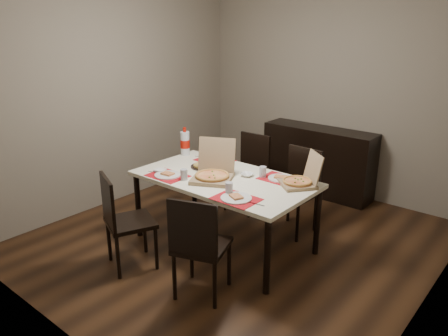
{
  "coord_description": "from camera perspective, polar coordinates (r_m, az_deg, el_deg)",
  "views": [
    {
      "loc": [
        2.6,
        -3.33,
        2.26
      ],
      "look_at": [
        -0.03,
        -0.16,
        0.85
      ],
      "focal_mm": 35.0,
      "sensor_mm": 36.0,
      "label": 1
    }
  ],
  "objects": [
    {
      "name": "pizza_box_right",
      "position": [
        4.23,
        9.95,
        -1.57
      ],
      "size": [
        0.46,
        0.47,
        0.31
      ],
      "color": "#8C7250",
      "rests_on": "dining_table"
    },
    {
      "name": "pizza_box_center",
      "position": [
        4.32,
        -1.45,
        -0.74
      ],
      "size": [
        0.52,
        0.54,
        0.38
      ],
      "color": "#8C7250",
      "rests_on": "dining_table"
    },
    {
      "name": "chair_near_left",
      "position": [
        4.18,
        -13.14,
        -6.36
      ],
      "size": [
        0.55,
        0.55,
        0.93
      ],
      "color": "black",
      "rests_on": "ground"
    },
    {
      "name": "ground",
      "position": [
        4.8,
        1.56,
        -9.35
      ],
      "size": [
        3.8,
        4.0,
        0.02
      ],
      "primitive_type": "cube",
      "color": "#3C2312",
      "rests_on": "ground"
    },
    {
      "name": "dip_bowl",
      "position": [
        4.42,
        3.03,
        -0.88
      ],
      "size": [
        0.14,
        0.14,
        0.03
      ],
      "primitive_type": "imported",
      "rotation": [
        0.0,
        0.0,
        0.16
      ],
      "color": "white",
      "rests_on": "dining_table"
    },
    {
      "name": "chair_far_right",
      "position": [
        4.87,
        9.61,
        -2.4
      ],
      "size": [
        0.44,
        0.44,
        0.93
      ],
      "color": "black",
      "rests_on": "ground"
    },
    {
      "name": "dining_table",
      "position": [
        4.41,
        0.0,
        -2.05
      ],
      "size": [
        1.8,
        1.0,
        0.75
      ],
      "color": "white",
      "rests_on": "ground"
    },
    {
      "name": "setting_far_left",
      "position": [
        4.89,
        -1.2,
        1.17
      ],
      "size": [
        0.48,
        0.3,
        0.11
      ],
      "color": "red",
      "rests_on": "dining_table"
    },
    {
      "name": "napkin_loose",
      "position": [
        4.25,
        -0.18,
        -1.77
      ],
      "size": [
        0.16,
        0.16,
        0.02
      ],
      "primitive_type": "cube",
      "rotation": [
        0.0,
        0.0,
        0.55
      ],
      "color": "white",
      "rests_on": "dining_table"
    },
    {
      "name": "setting_near_left",
      "position": [
        4.44,
        -7.0,
        -0.84
      ],
      "size": [
        0.5,
        0.3,
        0.11
      ],
      "color": "red",
      "rests_on": "dining_table"
    },
    {
      "name": "sideboard",
      "position": [
        6.01,
        12.15,
        0.95
      ],
      "size": [
        1.5,
        0.4,
        0.9
      ],
      "primitive_type": "cube",
      "color": "black",
      "rests_on": "ground"
    },
    {
      "name": "soda_bottle",
      "position": [
        5.1,
        -5.12,
        3.24
      ],
      "size": [
        0.11,
        0.11,
        0.33
      ],
      "color": "silver",
      "rests_on": "dining_table"
    },
    {
      "name": "room_walls",
      "position": [
        4.6,
        5.17,
        12.27
      ],
      "size": [
        3.84,
        4.02,
        2.62
      ],
      "color": "gray",
      "rests_on": "ground"
    },
    {
      "name": "chair_near_right",
      "position": [
        3.65,
        -3.35,
        -9.79
      ],
      "size": [
        0.54,
        0.54,
        0.93
      ],
      "color": "black",
      "rests_on": "ground"
    },
    {
      "name": "faina_plate",
      "position": [
        4.69,
        -2.68,
        0.27
      ],
      "size": [
        0.28,
        0.28,
        0.03
      ],
      "color": "black",
      "rests_on": "dining_table"
    },
    {
      "name": "setting_far_right",
      "position": [
        4.38,
        6.77,
        -1.12
      ],
      "size": [
        0.43,
        0.3,
        0.11
      ],
      "color": "red",
      "rests_on": "dining_table"
    },
    {
      "name": "setting_near_right",
      "position": [
        3.89,
        1.37,
        -3.62
      ],
      "size": [
        0.48,
        0.3,
        0.11
      ],
      "color": "red",
      "rests_on": "dining_table"
    },
    {
      "name": "chair_far_left",
      "position": [
        5.38,
        3.33,
        -0.08
      ],
      "size": [
        0.43,
        0.43,
        0.93
      ],
      "color": "black",
      "rests_on": "ground"
    }
  ]
}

